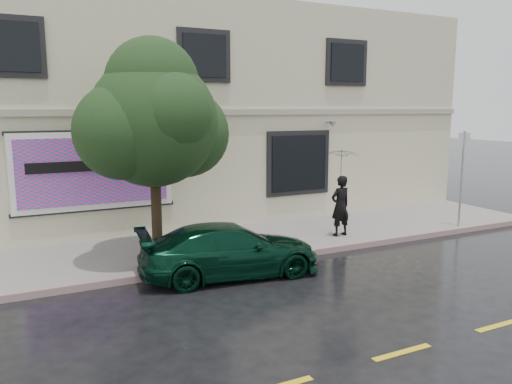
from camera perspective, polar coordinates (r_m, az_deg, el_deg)
name	(u,v)px	position (r m, az deg, el deg)	size (l,w,h in m)	color
ground	(289,282)	(10.97, 3.74, -10.26)	(90.00, 90.00, 0.00)	black
sidewalk	(229,243)	(13.72, -3.08, -5.84)	(20.00, 3.50, 0.15)	gray
curb	(258,260)	(12.20, 0.19, -7.81)	(20.00, 0.18, 0.16)	gray
road_marking	(402,352)	(8.37, 16.36, -17.17)	(19.00, 0.12, 0.01)	gold
building	(166,114)	(18.65, -10.23, 8.75)	(20.00, 8.12, 7.00)	beige
billboard	(94,171)	(14.08, -17.98, 2.31)	(4.30, 0.16, 2.20)	white
car	(230,250)	(11.22, -2.98, -6.63)	(1.79, 4.04, 1.18)	black
pedestrian	(340,206)	(14.21, 9.62, -1.57)	(0.62, 0.41, 1.71)	black
umbrella	(342,162)	(14.03, 9.76, 3.40)	(1.04, 1.04, 0.77)	black
street_tree	(153,123)	(11.95, -11.64, 7.76)	(3.02, 3.02, 4.75)	#2D2214
sign_pole	(462,170)	(16.26, 22.49, 2.29)	(0.34, 0.16, 2.89)	#94959C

